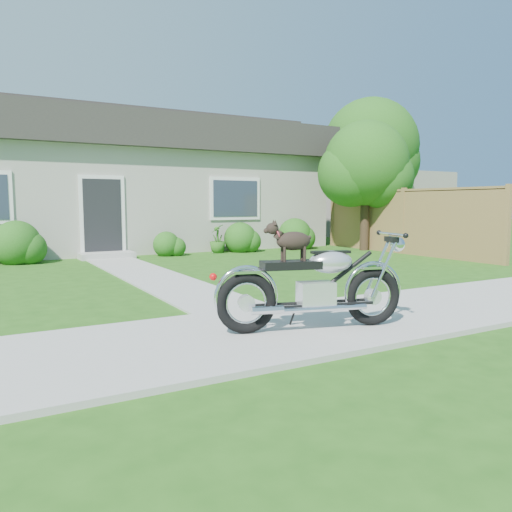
{
  "coord_description": "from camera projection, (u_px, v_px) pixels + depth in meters",
  "views": [
    {
      "loc": [
        -4.47,
        -4.75,
        1.44
      ],
      "look_at": [
        -1.24,
        1.0,
        0.75
      ],
      "focal_mm": 35.0,
      "sensor_mm": 36.0,
      "label": 1
    }
  ],
  "objects": [
    {
      "name": "ground",
      "position": [
        378.0,
        316.0,
        6.44
      ],
      "size": [
        80.0,
        80.0,
        0.0
      ],
      "primitive_type": "plane",
      "color": "#235114",
      "rests_on": "ground"
    },
    {
      "name": "sidewalk",
      "position": [
        378.0,
        314.0,
        6.44
      ],
      "size": [
        24.0,
        2.2,
        0.04
      ],
      "primitive_type": "cube",
      "color": "#9E9B93",
      "rests_on": "ground"
    },
    {
      "name": "walkway",
      "position": [
        148.0,
        275.0,
        10.05
      ],
      "size": [
        1.2,
        8.0,
        0.03
      ],
      "primitive_type": "cube",
      "color": "#9E9B93",
      "rests_on": "ground"
    },
    {
      "name": "house",
      "position": [
        127.0,
        182.0,
        16.62
      ],
      "size": [
        12.6,
        7.03,
        4.5
      ],
      "color": "#A7A196",
      "rests_on": "ground"
    },
    {
      "name": "fence",
      "position": [
        403.0,
        221.0,
        14.4
      ],
      "size": [
        0.12,
        6.62,
        1.9
      ],
      "color": "olive",
      "rests_on": "ground"
    },
    {
      "name": "tree_near",
      "position": [
        371.0,
        168.0,
        15.27
      ],
      "size": [
        2.64,
        2.59,
        3.97
      ],
      "color": "#3D2B1C",
      "rests_on": "ground"
    },
    {
      "name": "tree_far",
      "position": [
        374.0,
        151.0,
        18.03
      ],
      "size": [
        3.41,
        3.41,
        5.24
      ],
      "color": "#3D2B1C",
      "rests_on": "ground"
    },
    {
      "name": "shrub_row",
      "position": [
        159.0,
        241.0,
        13.72
      ],
      "size": [
        10.64,
        1.13,
        1.13
      ],
      "color": "#235616",
      "rests_on": "ground"
    },
    {
      "name": "potted_plant_right",
      "position": [
        217.0,
        239.0,
        14.64
      ],
      "size": [
        0.63,
        0.63,
        0.84
      ],
      "primitive_type": "imported",
      "rotation": [
        0.0,
        0.0,
        4.26
      ],
      "color": "#2B611A",
      "rests_on": "ground"
    },
    {
      "name": "motorcycle_with_dog",
      "position": [
        315.0,
        283.0,
        5.55
      ],
      "size": [
        2.18,
        0.87,
        1.2
      ],
      "rotation": [
        0.0,
        0.0,
        -0.26
      ],
      "color": "black",
      "rests_on": "sidewalk"
    }
  ]
}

